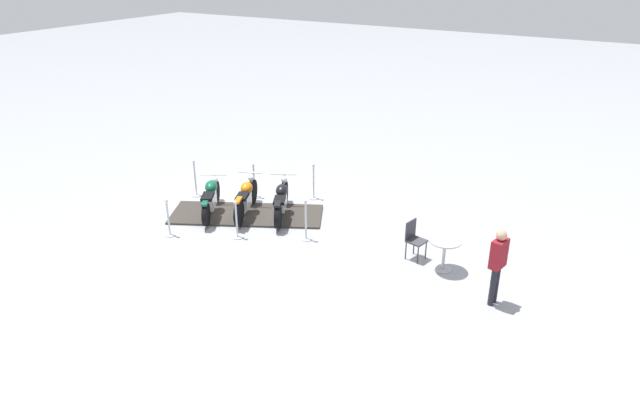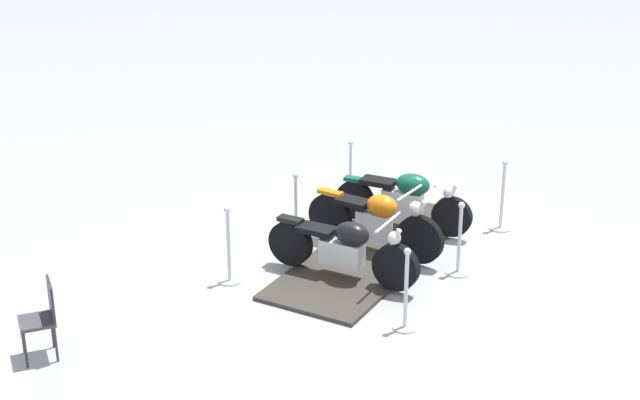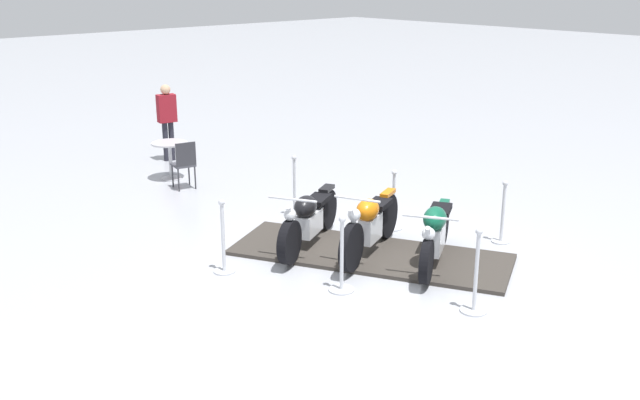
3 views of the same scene
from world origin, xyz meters
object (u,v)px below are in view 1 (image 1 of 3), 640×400
at_px(stanchion_left_rear, 169,223).
at_px(stanchion_left_mid, 237,226).
at_px(motorcycle_black, 281,200).
at_px(stanchion_left_front, 306,226).
at_px(motorcycle_forest, 211,197).
at_px(stanchion_right_front, 314,187).
at_px(stanchion_right_rear, 196,184).
at_px(cafe_table, 445,248).
at_px(motorcycle_copper, 246,197).
at_px(cafe_chair_near_table, 414,237).
at_px(bystander_person, 498,261).
at_px(stanchion_right_mid, 254,187).

bearing_deg(stanchion_left_rear, stanchion_left_mid, -63.34).
height_order(motorcycle_black, stanchion_left_front, stanchion_left_front).
relative_size(motorcycle_forest, stanchion_right_front, 1.79).
xyz_separation_m(stanchion_right_front, stanchion_right_rear, (-1.59, 3.16, -0.03)).
bearing_deg(cafe_table, stanchion_left_mid, 102.34).
distance_m(motorcycle_copper, cafe_chair_near_table, 4.88).
bearing_deg(motorcycle_forest, motorcycle_copper, -94.18).
distance_m(motorcycle_copper, stanchion_right_rear, 2.19).
distance_m(motorcycle_black, stanchion_right_rear, 3.03).
bearing_deg(stanchion_left_mid, cafe_table, -77.66).
height_order(motorcycle_copper, stanchion_left_rear, motorcycle_copper).
relative_size(motorcycle_copper, bystander_person, 1.21).
bearing_deg(motorcycle_forest, stanchion_left_front, -119.69).
distance_m(stanchion_right_rear, stanchion_left_rear, 2.61).
xyz_separation_m(motorcycle_black, stanchion_right_rear, (-0.09, 3.03, -0.15)).
height_order(motorcycle_copper, cafe_chair_near_table, motorcycle_copper).
bearing_deg(stanchion_left_mid, bystander_person, -87.06).
distance_m(stanchion_left_mid, stanchion_left_front, 1.77).
bearing_deg(cafe_chair_near_table, stanchion_right_front, 166.86).
bearing_deg(stanchion_left_front, bystander_person, -95.43).
bearing_deg(motorcycle_black, cafe_chair_near_table, -122.23).
relative_size(stanchion_left_rear, bystander_person, 0.59).
bearing_deg(motorcycle_forest, cafe_chair_near_table, -115.09).
relative_size(motorcycle_black, motorcycle_copper, 1.00).
height_order(motorcycle_copper, stanchion_left_mid, motorcycle_copper).
relative_size(stanchion_right_mid, stanchion_left_rear, 1.05).
relative_size(stanchion_left_front, stanchion_left_rear, 1.09).
bearing_deg(cafe_table, stanchion_right_mid, 78.99).
xyz_separation_m(motorcycle_copper, cafe_chair_near_table, (0.10, -4.88, 0.01)).
bearing_deg(stanchion_left_mid, stanchion_right_front, -7.44).
bearing_deg(stanchion_right_front, stanchion_left_mid, 172.56).
distance_m(motorcycle_copper, motorcycle_forest, 0.98).
bearing_deg(stanchion_left_mid, stanchion_left_front, -63.34).
bearing_deg(cafe_table, stanchion_left_rear, 105.95).
distance_m(stanchion_left_mid, stanchion_right_front, 3.15).
distance_m(motorcycle_forest, stanchion_left_front, 3.06).
xyz_separation_m(stanchion_left_mid, stanchion_left_front, (0.79, -1.58, 0.05)).
bearing_deg(motorcycle_black, motorcycle_copper, 89.52).
distance_m(stanchion_left_front, bystander_person, 4.93).
relative_size(motorcycle_copper, stanchion_right_mid, 1.95).
bearing_deg(stanchion_right_front, bystander_person, -114.86).
relative_size(stanchion_left_front, cafe_table, 1.43).
bearing_deg(stanchion_right_rear, cafe_chair_near_table, -92.04).
xyz_separation_m(stanchion_left_front, stanchion_left_rear, (-1.59, 3.16, -0.01)).
xyz_separation_m(motorcycle_black, motorcycle_copper, (-0.44, 0.87, 0.04)).
bearing_deg(motorcycle_black, stanchion_right_front, -32.41).
relative_size(cafe_table, bystander_person, 0.45).
relative_size(stanchion_left_rear, cafe_chair_near_table, 1.07).
distance_m(stanchion_right_mid, stanchion_left_mid, 2.61).
bearing_deg(stanchion_right_mid, motorcycle_forest, 168.93).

